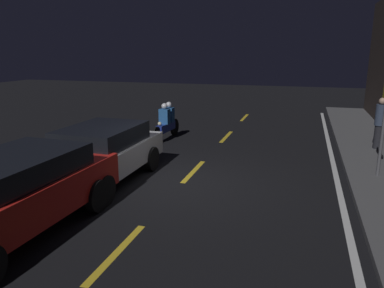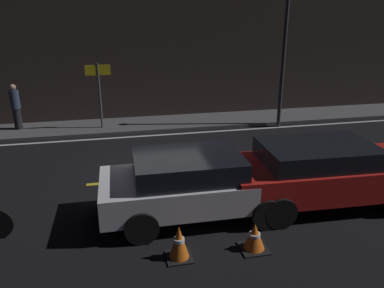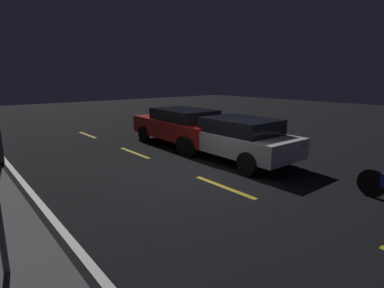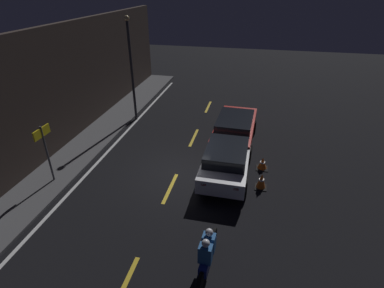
% 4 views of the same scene
% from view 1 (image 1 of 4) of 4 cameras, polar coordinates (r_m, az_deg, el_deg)
% --- Properties ---
extents(ground_plane, '(56.00, 56.00, 0.00)m').
position_cam_1_polar(ground_plane, '(9.55, -1.47, -5.99)').
color(ground_plane, black).
extents(lane_dash_a, '(2.00, 0.14, 0.01)m').
position_cam_1_polar(lane_dash_a, '(19.01, 8.00, 4.02)').
color(lane_dash_a, gold).
rests_on(lane_dash_a, ground).
extents(lane_dash_b, '(2.00, 0.14, 0.01)m').
position_cam_1_polar(lane_dash_b, '(14.66, 5.25, 1.12)').
color(lane_dash_b, gold).
rests_on(lane_dash_b, ground).
extents(lane_dash_c, '(2.00, 0.14, 0.01)m').
position_cam_1_polar(lane_dash_c, '(10.45, 0.25, -4.18)').
color(lane_dash_c, gold).
rests_on(lane_dash_c, ground).
extents(lane_dash_d, '(2.00, 0.14, 0.01)m').
position_cam_1_polar(lane_dash_d, '(6.62, -11.34, -15.86)').
color(lane_dash_d, gold).
rests_on(lane_dash_d, ground).
extents(lane_solid_kerb, '(25.20, 0.14, 0.01)m').
position_cam_1_polar(lane_solid_kerb, '(9.17, 21.80, -7.88)').
color(lane_solid_kerb, silver).
rests_on(lane_solid_kerb, ground).
extents(sedan_white, '(4.15, 1.99, 1.41)m').
position_cam_1_polar(sedan_white, '(9.75, -13.86, -1.26)').
color(sedan_white, silver).
rests_on(sedan_white, ground).
extents(taxi_red, '(4.63, 2.11, 1.46)m').
position_cam_1_polar(taxi_red, '(7.49, -26.01, -6.71)').
color(taxi_red, red).
rests_on(taxi_red, ground).
extents(motorcycle, '(2.31, 0.40, 1.39)m').
position_cam_1_polar(motorcycle, '(14.12, -3.91, 3.33)').
color(motorcycle, black).
rests_on(motorcycle, ground).
extents(traffic_cone_near, '(0.48, 0.48, 0.66)m').
position_cam_1_polar(traffic_cone_near, '(11.16, -18.70, -2.04)').
color(traffic_cone_near, black).
rests_on(traffic_cone_near, ground).
extents(traffic_cone_mid, '(0.52, 0.52, 0.54)m').
position_cam_1_polar(traffic_cone_mid, '(10.12, -23.46, -4.45)').
color(traffic_cone_mid, black).
rests_on(traffic_cone_mid, ground).
extents(pedestrian, '(0.34, 0.34, 1.67)m').
position_cam_1_polar(pedestrian, '(13.60, 26.72, 2.89)').
color(pedestrian, black).
rests_on(pedestrian, raised_curb).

